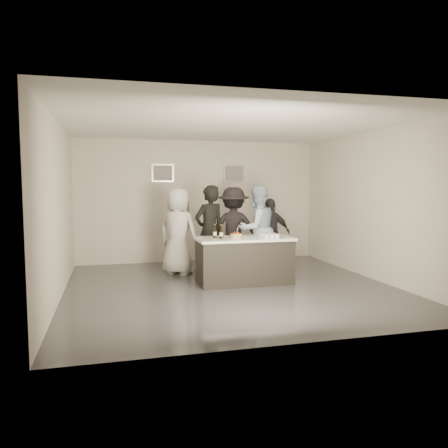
# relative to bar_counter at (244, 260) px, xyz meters

# --- Properties ---
(floor) EXTENTS (6.00, 6.00, 0.00)m
(floor) POSITION_rel_bar_counter_xyz_m (-0.35, -0.28, -0.45)
(floor) COLOR #3D3D42
(floor) RESTS_ON ground
(ceiling) EXTENTS (6.00, 6.00, 0.00)m
(ceiling) POSITION_rel_bar_counter_xyz_m (-0.35, -0.28, 2.55)
(ceiling) COLOR white
(wall_back) EXTENTS (6.00, 0.04, 3.00)m
(wall_back) POSITION_rel_bar_counter_xyz_m (-0.35, 2.72, 1.05)
(wall_back) COLOR beige
(wall_back) RESTS_ON ground
(wall_front) EXTENTS (6.00, 0.04, 3.00)m
(wall_front) POSITION_rel_bar_counter_xyz_m (-0.35, -3.28, 1.05)
(wall_front) COLOR beige
(wall_front) RESTS_ON ground
(wall_left) EXTENTS (0.04, 6.00, 3.00)m
(wall_left) POSITION_rel_bar_counter_xyz_m (-3.35, -0.28, 1.05)
(wall_left) COLOR beige
(wall_left) RESTS_ON ground
(wall_right) EXTENTS (0.04, 6.00, 3.00)m
(wall_right) POSITION_rel_bar_counter_xyz_m (2.65, -0.28, 1.05)
(wall_right) COLOR beige
(wall_right) RESTS_ON ground
(picture_left) EXTENTS (0.54, 0.04, 0.44)m
(picture_left) POSITION_rel_bar_counter_xyz_m (-1.25, 2.69, 1.75)
(picture_left) COLOR #B2B2B7
(picture_left) RESTS_ON wall_back
(picture_right) EXTENTS (0.54, 0.04, 0.44)m
(picture_right) POSITION_rel_bar_counter_xyz_m (0.55, 2.69, 1.75)
(picture_right) COLOR #B2B2B7
(picture_right) RESTS_ON wall_back
(bar_counter) EXTENTS (1.86, 0.86, 0.90)m
(bar_counter) POSITION_rel_bar_counter_xyz_m (0.00, 0.00, 0.00)
(bar_counter) COLOR white
(bar_counter) RESTS_ON ground
(cake) EXTENTS (0.21, 0.21, 0.08)m
(cake) POSITION_rel_bar_counter_xyz_m (-0.19, -0.08, 0.49)
(cake) COLOR yellow
(cake) RESTS_ON bar_counter
(beer_bottle_a) EXTENTS (0.07, 0.07, 0.26)m
(beer_bottle_a) POSITION_rel_bar_counter_xyz_m (-0.58, 0.04, 0.58)
(beer_bottle_a) COLOR black
(beer_bottle_a) RESTS_ON bar_counter
(beer_bottle_b) EXTENTS (0.07, 0.07, 0.26)m
(beer_bottle_b) POSITION_rel_bar_counter_xyz_m (-0.49, -0.08, 0.58)
(beer_bottle_b) COLOR black
(beer_bottle_b) RESTS_ON bar_counter
(tumbler_cluster) EXTENTS (0.30, 0.40, 0.08)m
(tumbler_cluster) POSITION_rel_bar_counter_xyz_m (0.47, -0.10, 0.49)
(tumbler_cluster) COLOR #C58212
(tumbler_cluster) RESTS_ON bar_counter
(candles) EXTENTS (0.24, 0.08, 0.01)m
(candles) POSITION_rel_bar_counter_xyz_m (-0.31, -0.35, 0.45)
(candles) COLOR pink
(candles) RESTS_ON bar_counter
(person_main_black) EXTENTS (0.82, 0.69, 1.91)m
(person_main_black) POSITION_rel_bar_counter_xyz_m (-0.53, 0.76, 0.50)
(person_main_black) COLOR black
(person_main_black) RESTS_ON ground
(person_main_blue) EXTENTS (1.09, 0.95, 1.91)m
(person_main_blue) POSITION_rel_bar_counter_xyz_m (0.58, 0.94, 0.50)
(person_main_blue) COLOR silver
(person_main_blue) RESTS_ON ground
(person_guest_left) EXTENTS (1.07, 1.04, 1.85)m
(person_guest_left) POSITION_rel_bar_counter_xyz_m (-1.12, 1.18, 0.48)
(person_guest_left) COLOR silver
(person_guest_left) RESTS_ON ground
(person_guest_right) EXTENTS (0.97, 0.45, 1.61)m
(person_guest_right) POSITION_rel_bar_counter_xyz_m (1.04, 1.31, 0.35)
(person_guest_right) COLOR #29272E
(person_guest_right) RESTS_ON ground
(person_guest_back) EXTENTS (1.34, 0.98, 1.86)m
(person_guest_back) POSITION_rel_bar_counter_xyz_m (0.17, 1.37, 0.48)
(person_guest_back) COLOR black
(person_guest_back) RESTS_ON ground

